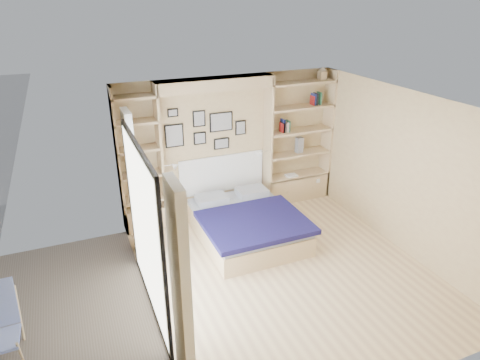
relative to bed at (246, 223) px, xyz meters
name	(u,v)px	position (x,y,z in m)	size (l,w,h in m)	color
ground	(285,270)	(0.15, -1.09, -0.27)	(4.50, 4.50, 0.00)	beige
room_shell	(223,171)	(-0.23, 0.43, 0.81)	(4.50, 4.50, 4.50)	#D0B67E
bed	(246,223)	(0.00, 0.00, 0.00)	(1.62, 2.15, 1.07)	#DBBD85
photo_gallery	(205,129)	(-0.30, 1.13, 1.34)	(1.48, 0.02, 0.82)	black
reading_lamps	(218,159)	(-0.15, 0.91, 0.84)	(1.92, 0.12, 0.15)	silver
shelf_decor	(285,119)	(1.18, 0.97, 1.39)	(3.59, 0.23, 2.03)	#A51E1E
deck	(17,340)	(-3.45, -1.09, -0.27)	(3.20, 4.00, 0.05)	#716153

